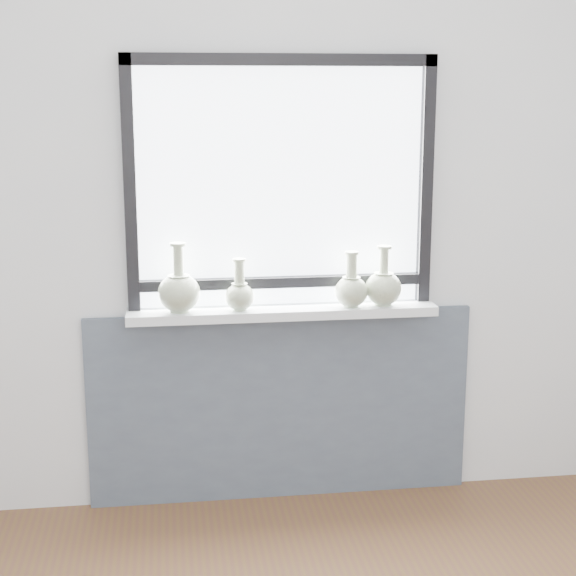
{
  "coord_description": "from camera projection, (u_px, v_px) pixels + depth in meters",
  "views": [
    {
      "loc": [
        -0.48,
        -1.9,
        1.8
      ],
      "look_at": [
        0.0,
        1.55,
        1.02
      ],
      "focal_mm": 55.0,
      "sensor_mm": 36.0,
      "label": 1
    }
  ],
  "objects": [
    {
      "name": "back_wall",
      "position": [
        280.0,
        211.0,
        3.76
      ],
      "size": [
        3.6,
        0.02,
        2.6
      ],
      "primitive_type": "cube",
      "color": "silver",
      "rests_on": "ground"
    },
    {
      "name": "window",
      "position": [
        281.0,
        179.0,
        3.7
      ],
      "size": [
        1.3,
        0.06,
        1.05
      ],
      "color": "black",
      "rests_on": "windowsill"
    },
    {
      "name": "apron_panel",
      "position": [
        281.0,
        406.0,
        3.93
      ],
      "size": [
        1.7,
        0.03,
        0.86
      ],
      "primitive_type": "cube",
      "color": "#4D5968",
      "rests_on": "ground"
    },
    {
      "name": "vase_b",
      "position": [
        240.0,
        294.0,
        3.69
      ],
      "size": [
        0.12,
        0.12,
        0.22
      ],
      "rotation": [
        0.0,
        0.0,
        0.25
      ],
      "color": "#B2C09E",
      "rests_on": "windowsill"
    },
    {
      "name": "vase_c",
      "position": [
        351.0,
        289.0,
        3.75
      ],
      "size": [
        0.14,
        0.14,
        0.24
      ],
      "rotation": [
        0.0,
        0.0,
        -0.15
      ],
      "color": "#B2C09E",
      "rests_on": "windowsill"
    },
    {
      "name": "vase_d",
      "position": [
        383.0,
        286.0,
        3.78
      ],
      "size": [
        0.16,
        0.16,
        0.26
      ],
      "rotation": [
        0.0,
        0.0,
        -0.13
      ],
      "color": "#B2C09E",
      "rests_on": "windowsill"
    },
    {
      "name": "vase_a",
      "position": [
        179.0,
        290.0,
        3.66
      ],
      "size": [
        0.18,
        0.18,
        0.29
      ],
      "rotation": [
        0.0,
        0.0,
        0.05
      ],
      "color": "#B2C09E",
      "rests_on": "windowsill"
    },
    {
      "name": "windowsill",
      "position": [
        283.0,
        312.0,
        3.76
      ],
      "size": [
        1.32,
        0.18,
        0.04
      ],
      "primitive_type": "cube",
      "color": "silver",
      "rests_on": "apron_panel"
    }
  ]
}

